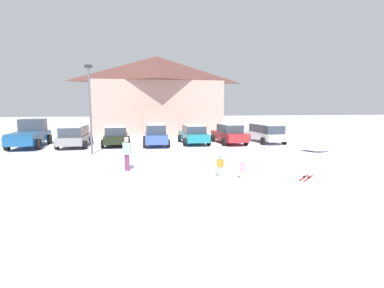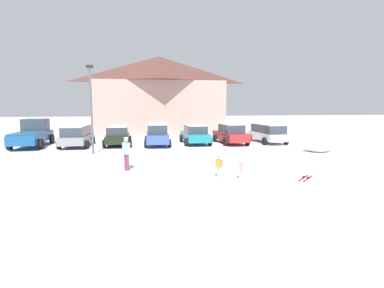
{
  "view_description": "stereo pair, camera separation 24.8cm",
  "coord_description": "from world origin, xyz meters",
  "px_view_note": "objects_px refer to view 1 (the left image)",
  "views": [
    {
      "loc": [
        -3.31,
        -9.63,
        3.24
      ],
      "look_at": [
        -0.41,
        6.93,
        1.06
      ],
      "focal_mm": 28.0,
      "sensor_mm": 36.0,
      "label": 1
    },
    {
      "loc": [
        -3.07,
        -9.67,
        3.24
      ],
      "look_at": [
        -0.41,
        6.93,
        1.06
      ],
      "focal_mm": 28.0,
      "sensor_mm": 36.0,
      "label": 2
    }
  ],
  "objects_px": {
    "ski_lodge": "(157,94)",
    "plowed_snow_pile": "(317,145)",
    "parked_red_sedan": "(229,134)",
    "skier_child_in_orange_jacket": "(220,165)",
    "pickup_truck": "(30,134)",
    "parked_teal_hatchback": "(194,134)",
    "skier_child_in_pink_snowsuit": "(242,168)",
    "pair_of_skis": "(306,178)",
    "parked_grey_wagon": "(75,135)",
    "parked_white_suv": "(266,132)",
    "parked_blue_hatchback": "(156,135)",
    "lamp_post": "(90,105)",
    "parked_black_sedan": "(116,136)",
    "skier_adult_in_blue_parka": "(127,152)"
  },
  "relations": [
    {
      "from": "pickup_truck",
      "to": "pair_of_skis",
      "type": "bearing_deg",
      "value": -39.98
    },
    {
      "from": "parked_grey_wagon",
      "to": "parked_white_suv",
      "type": "distance_m",
      "value": 15.85
    },
    {
      "from": "parked_red_sedan",
      "to": "pair_of_skis",
      "type": "bearing_deg",
      "value": -90.77
    },
    {
      "from": "pickup_truck",
      "to": "skier_child_in_orange_jacket",
      "type": "distance_m",
      "value": 17.31
    },
    {
      "from": "parked_teal_hatchback",
      "to": "ski_lodge",
      "type": "bearing_deg",
      "value": 100.83
    },
    {
      "from": "parked_white_suv",
      "to": "ski_lodge",
      "type": "bearing_deg",
      "value": 125.11
    },
    {
      "from": "skier_child_in_pink_snowsuit",
      "to": "plowed_snow_pile",
      "type": "relative_size",
      "value": 0.46
    },
    {
      "from": "pickup_truck",
      "to": "skier_child_in_pink_snowsuit",
      "type": "xyz_separation_m",
      "value": [
        12.87,
        -12.98,
        -0.49
      ]
    },
    {
      "from": "ski_lodge",
      "to": "parked_white_suv",
      "type": "height_order",
      "value": "ski_lodge"
    },
    {
      "from": "parked_red_sedan",
      "to": "skier_child_in_orange_jacket",
      "type": "relative_size",
      "value": 4.79
    },
    {
      "from": "parked_white_suv",
      "to": "pair_of_skis",
      "type": "xyz_separation_m",
      "value": [
        -3.53,
        -12.5,
        -0.86
      ]
    },
    {
      "from": "parked_grey_wagon",
      "to": "parked_red_sedan",
      "type": "bearing_deg",
      "value": -0.7
    },
    {
      "from": "parked_black_sedan",
      "to": "ski_lodge",
      "type": "bearing_deg",
      "value": 71.57
    },
    {
      "from": "ski_lodge",
      "to": "parked_red_sedan",
      "type": "distance_m",
      "value": 14.08
    },
    {
      "from": "parked_grey_wagon",
      "to": "skier_child_in_orange_jacket",
      "type": "bearing_deg",
      "value": -53.96
    },
    {
      "from": "ski_lodge",
      "to": "pair_of_skis",
      "type": "height_order",
      "value": "ski_lodge"
    },
    {
      "from": "ski_lodge",
      "to": "skier_child_in_orange_jacket",
      "type": "relative_size",
      "value": 15.35
    },
    {
      "from": "parked_blue_hatchback",
      "to": "parked_teal_hatchback",
      "type": "xyz_separation_m",
      "value": [
        3.2,
        0.43,
        -0.06
      ]
    },
    {
      "from": "parked_teal_hatchback",
      "to": "skier_child_in_pink_snowsuit",
      "type": "bearing_deg",
      "value": -90.38
    },
    {
      "from": "parked_grey_wagon",
      "to": "lamp_post",
      "type": "relative_size",
      "value": 0.79
    },
    {
      "from": "parked_black_sedan",
      "to": "parked_white_suv",
      "type": "relative_size",
      "value": 0.93
    },
    {
      "from": "lamp_post",
      "to": "parked_red_sedan",
      "type": "bearing_deg",
      "value": 19.89
    },
    {
      "from": "parked_blue_hatchback",
      "to": "lamp_post",
      "type": "relative_size",
      "value": 0.81
    },
    {
      "from": "parked_blue_hatchback",
      "to": "parked_white_suv",
      "type": "xyz_separation_m",
      "value": [
        9.57,
        0.22,
        0.01
      ]
    },
    {
      "from": "parked_black_sedan",
      "to": "parked_blue_hatchback",
      "type": "xyz_separation_m",
      "value": [
        3.16,
        -0.47,
        0.07
      ]
    },
    {
      "from": "skier_child_in_orange_jacket",
      "to": "ski_lodge",
      "type": "bearing_deg",
      "value": 93.28
    },
    {
      "from": "parked_grey_wagon",
      "to": "parked_white_suv",
      "type": "height_order",
      "value": "parked_grey_wagon"
    },
    {
      "from": "parked_grey_wagon",
      "to": "parked_blue_hatchback",
      "type": "bearing_deg",
      "value": -2.25
    },
    {
      "from": "ski_lodge",
      "to": "skier_adult_in_blue_parka",
      "type": "relative_size",
      "value": 9.1
    },
    {
      "from": "skier_child_in_orange_jacket",
      "to": "pickup_truck",
      "type": "bearing_deg",
      "value": 133.95
    },
    {
      "from": "plowed_snow_pile",
      "to": "parked_grey_wagon",
      "type": "bearing_deg",
      "value": 162.12
    },
    {
      "from": "skier_child_in_orange_jacket",
      "to": "lamp_post",
      "type": "distance_m",
      "value": 10.58
    },
    {
      "from": "parked_black_sedan",
      "to": "pair_of_skis",
      "type": "distance_m",
      "value": 15.74
    },
    {
      "from": "pickup_truck",
      "to": "parked_grey_wagon",
      "type": "bearing_deg",
      "value": -11.65
    },
    {
      "from": "pickup_truck",
      "to": "pair_of_skis",
      "type": "relative_size",
      "value": 4.74
    },
    {
      "from": "parked_blue_hatchback",
      "to": "plowed_snow_pile",
      "type": "bearing_deg",
      "value": -25.88
    },
    {
      "from": "pickup_truck",
      "to": "lamp_post",
      "type": "distance_m",
      "value": 7.46
    },
    {
      "from": "skier_child_in_pink_snowsuit",
      "to": "parked_teal_hatchback",
      "type": "bearing_deg",
      "value": 89.62
    },
    {
      "from": "parked_white_suv",
      "to": "skier_child_in_pink_snowsuit",
      "type": "xyz_separation_m",
      "value": [
        -6.45,
        -12.24,
        -0.38
      ]
    },
    {
      "from": "ski_lodge",
      "to": "parked_red_sedan",
      "type": "relative_size",
      "value": 3.2
    },
    {
      "from": "skier_adult_in_blue_parka",
      "to": "plowed_snow_pile",
      "type": "relative_size",
      "value": 0.85
    },
    {
      "from": "parked_red_sedan",
      "to": "skier_adult_in_blue_parka",
      "type": "relative_size",
      "value": 2.84
    },
    {
      "from": "parked_white_suv",
      "to": "skier_child_in_pink_snowsuit",
      "type": "height_order",
      "value": "parked_white_suv"
    },
    {
      "from": "parked_red_sedan",
      "to": "skier_child_in_pink_snowsuit",
      "type": "height_order",
      "value": "parked_red_sedan"
    },
    {
      "from": "parked_black_sedan",
      "to": "pickup_truck",
      "type": "bearing_deg",
      "value": 175.75
    },
    {
      "from": "ski_lodge",
      "to": "plowed_snow_pile",
      "type": "relative_size",
      "value": 7.77
    },
    {
      "from": "parked_black_sedan",
      "to": "parked_grey_wagon",
      "type": "bearing_deg",
      "value": -175.91
    },
    {
      "from": "parked_red_sedan",
      "to": "plowed_snow_pile",
      "type": "distance_m",
      "value": 7.21
    },
    {
      "from": "pair_of_skis",
      "to": "lamp_post",
      "type": "xyz_separation_m",
      "value": [
        -10.47,
        8.53,
        3.24
      ]
    },
    {
      "from": "parked_black_sedan",
      "to": "parked_white_suv",
      "type": "bearing_deg",
      "value": -1.14
    }
  ]
}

